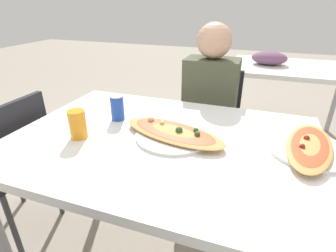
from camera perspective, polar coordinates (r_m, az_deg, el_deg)
dining_table at (r=1.20m, az=-0.97°, el=-5.46°), size 1.36×0.95×0.75m
chair_far_seated at (r=1.96m, az=9.26°, el=1.15°), size 0.40×0.40×0.86m
chair_side_left at (r=1.71m, az=-31.09°, el=-6.48°), size 0.40×0.40×0.86m
person_seated at (r=1.78m, az=9.04°, el=5.75°), size 0.34×0.24×1.19m
pizza_main at (r=1.17m, az=1.19°, el=-1.55°), size 0.53×0.34×0.06m
soda_can at (r=1.35m, az=-10.97°, el=3.86°), size 0.07×0.07×0.12m
drink_glass at (r=1.21m, az=-19.06°, el=0.36°), size 0.07×0.07×0.13m
pizza_second at (r=1.20m, az=28.35°, el=-4.11°), size 0.32×0.47×0.05m
background_table at (r=2.74m, az=24.59°, el=10.64°), size 1.10×0.80×0.87m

